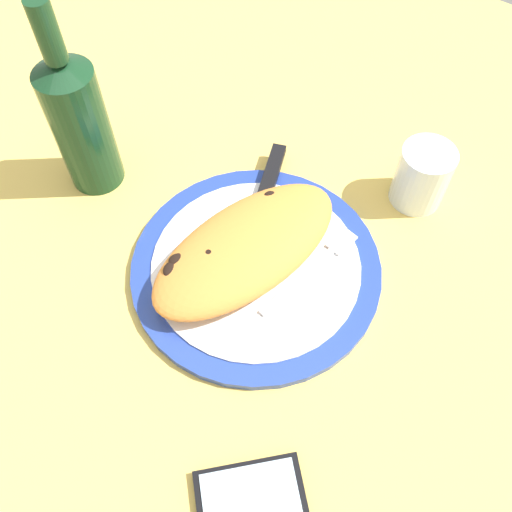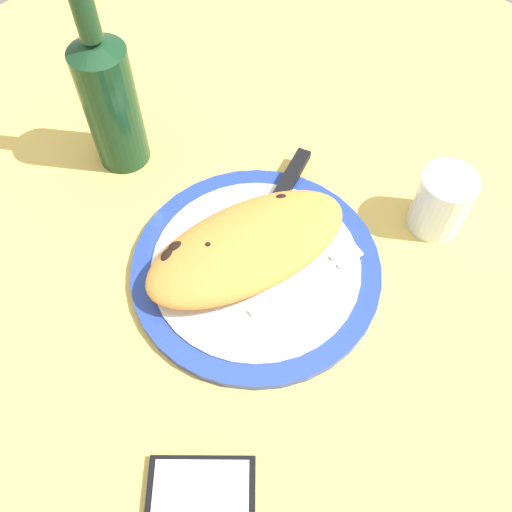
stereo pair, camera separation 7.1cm
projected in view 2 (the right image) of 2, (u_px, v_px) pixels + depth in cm
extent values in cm
cube|color=#DBB756|center=(256.00, 276.00, 75.13)|extent=(150.00, 150.00, 3.00)
cylinder|color=#233D99|center=(256.00, 268.00, 73.33)|extent=(32.62, 32.62, 1.26)
cylinder|color=white|center=(256.00, 265.00, 72.67)|extent=(27.23, 27.23, 0.30)
ellipsoid|color=orange|center=(249.00, 246.00, 71.07)|extent=(30.08, 19.53, 5.05)
ellipsoid|color=black|center=(210.00, 246.00, 68.65)|extent=(2.75, 2.69, 0.72)
ellipsoid|color=black|center=(169.00, 256.00, 68.85)|extent=(2.75, 2.42, 0.81)
ellipsoid|color=black|center=(177.00, 247.00, 69.37)|extent=(2.86, 2.74, 0.78)
ellipsoid|color=black|center=(281.00, 198.00, 73.29)|extent=(2.06, 1.88, 0.59)
cube|color=silver|center=(293.00, 288.00, 70.45)|extent=(13.10, 3.21, 0.40)
cube|color=silver|center=(347.00, 256.00, 73.02)|extent=(4.33, 2.87, 0.40)
cube|color=silver|center=(256.00, 241.00, 74.25)|extent=(14.14, 6.64, 0.40)
cube|color=black|center=(292.00, 175.00, 79.79)|extent=(9.82, 5.33, 1.20)
cube|color=black|center=(201.00, 489.00, 58.96)|extent=(12.74, 12.68, 1.00)
cube|color=silver|center=(201.00, 488.00, 58.47)|extent=(11.07, 11.02, 0.16)
cylinder|color=silver|center=(442.00, 202.00, 74.24)|extent=(7.38, 7.38, 9.08)
cylinder|color=silver|center=(436.00, 213.00, 76.38)|extent=(6.79, 6.79, 3.60)
cylinder|color=#14381E|center=(112.00, 109.00, 76.86)|extent=(7.62, 7.62, 18.61)
cone|color=#14381E|center=(94.00, 45.00, 68.19)|extent=(7.62, 7.62, 1.90)
cylinder|color=#14381E|center=(84.00, 9.00, 64.13)|extent=(2.89, 2.89, 7.72)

